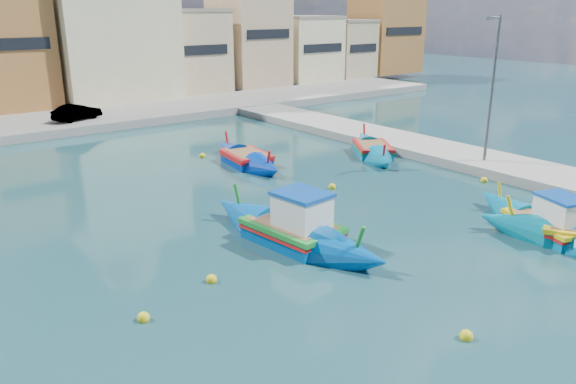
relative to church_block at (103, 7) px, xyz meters
name	(u,v)px	position (x,y,z in m)	size (l,w,h in m)	color
ground	(307,318)	(-10.00, -40.00, -8.41)	(160.00, 160.00, 0.00)	#164044
north_quay	(18,127)	(-10.00, -8.00, -8.11)	(80.00, 8.00, 0.60)	gray
north_townhouses	(72,49)	(-3.32, -0.64, -3.41)	(83.20, 7.87, 10.19)	tan
church_block	(103,7)	(0.00, 0.00, 0.00)	(10.00, 10.00, 19.10)	beige
quay_street_lamp	(492,89)	(7.44, -34.00, -4.07)	(1.18, 0.16, 8.00)	#595B60
luzzu_turquoise_cabin	(550,227)	(1.28, -41.03, -8.09)	(4.31, 8.33, 2.63)	#0076A3
luzzu_blue_cabin	(293,233)	(-6.93, -35.50, -8.02)	(3.17, 9.08, 3.15)	#0054AB
luzzu_cyan_mid	(373,151)	(5.00, -28.11, -8.16)	(5.93, 7.52, 2.32)	#00769F
luzzu_green	(247,160)	(-2.12, -25.23, -8.15)	(2.98, 7.72, 2.37)	#002E9F
mooring_buoys	(262,223)	(-6.81, -33.35, -8.33)	(22.21, 21.38, 0.36)	yellow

